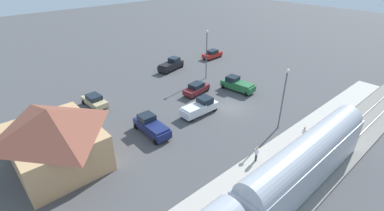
{
  "coord_description": "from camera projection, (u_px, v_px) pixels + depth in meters",
  "views": [
    {
      "loc": [
        -21.55,
        26.83,
        18.67
      ],
      "look_at": [
        2.92,
        4.85,
        1.0
      ],
      "focal_mm": 25.83,
      "sensor_mm": 36.0,
      "label": 1
    }
  ],
  "objects": [
    {
      "name": "sedan_maroon",
      "position": [
        196.0,
        89.0,
        42.48
      ],
      "size": [
        2.49,
        4.72,
        1.74
      ],
      "color": "maroon",
      "rests_on": "ground"
    },
    {
      "name": "station_building",
      "position": [
        54.0,
        136.0,
        26.87
      ],
      "size": [
        10.26,
        8.44,
        6.32
      ],
      "color": "tan",
      "rests_on": "ground"
    },
    {
      "name": "pickup_white",
      "position": [
        200.0,
        107.0,
        36.9
      ],
      "size": [
        2.04,
        5.43,
        2.14
      ],
      "color": "white",
      "rests_on": "ground"
    },
    {
      "name": "pickup_black",
      "position": [
        171.0,
        65.0,
        51.49
      ],
      "size": [
        3.11,
        5.7,
        2.14
      ],
      "color": "black",
      "rests_on": "ground"
    },
    {
      "name": "pedestrian_on_platform",
      "position": [
        304.0,
        133.0,
        31.08
      ],
      "size": [
        0.36,
        0.36,
        1.71
      ],
      "color": "#23284C",
      "rests_on": "platform"
    },
    {
      "name": "sedan_red",
      "position": [
        212.0,
        54.0,
        57.63
      ],
      "size": [
        2.01,
        4.57,
        1.74
      ],
      "color": "red",
      "rests_on": "ground"
    },
    {
      "name": "pickup_navy",
      "position": [
        151.0,
        126.0,
        32.78
      ],
      "size": [
        5.44,
        2.57,
        2.14
      ],
      "color": "navy",
      "rests_on": "ground"
    },
    {
      "name": "sedan_tan",
      "position": [
        94.0,
        101.0,
        38.9
      ],
      "size": [
        4.6,
        2.48,
        1.74
      ],
      "color": "#C6B284",
      "rests_on": "ground"
    },
    {
      "name": "railway_track",
      "position": [
        331.0,
        154.0,
        29.54
      ],
      "size": [
        4.8,
        70.0,
        0.3
      ],
      "color": "gray",
      "rests_on": "ground"
    },
    {
      "name": "platform",
      "position": [
        297.0,
        138.0,
        32.13
      ],
      "size": [
        3.2,
        46.0,
        0.3
      ],
      "color": "#B7B2A8",
      "rests_on": "ground"
    },
    {
      "name": "light_pole_near_platform",
      "position": [
        284.0,
        92.0,
        31.96
      ],
      "size": [
        0.44,
        0.44,
        7.77
      ],
      "color": "#515156",
      "rests_on": "ground"
    },
    {
      "name": "pedestrian_waiting_far",
      "position": [
        257.0,
        153.0,
        27.83
      ],
      "size": [
        0.36,
        0.36,
        1.71
      ],
      "color": "#333338",
      "rests_on": "platform"
    },
    {
      "name": "light_pole_lot_center",
      "position": [
        207.0,
        49.0,
        45.95
      ],
      "size": [
        0.44,
        0.44,
        8.35
      ],
      "color": "#515156",
      "rests_on": "ground"
    },
    {
      "name": "pickup_green",
      "position": [
        237.0,
        84.0,
        43.5
      ],
      "size": [
        5.59,
        2.97,
        2.14
      ],
      "color": "#236638",
      "rests_on": "ground"
    },
    {
      "name": "ground_plane",
      "position": [
        232.0,
        108.0,
        38.76
      ],
      "size": [
        200.0,
        200.0,
        0.0
      ],
      "primitive_type": "plane",
      "color": "#4C4C4F"
    }
  ]
}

